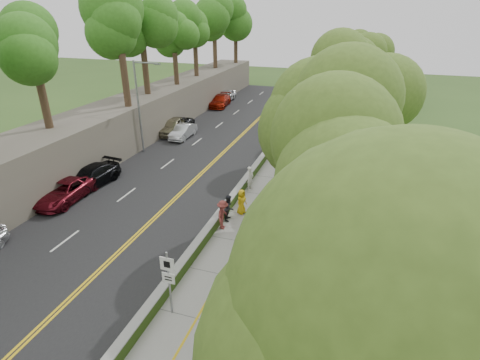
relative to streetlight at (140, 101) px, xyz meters
name	(u,v)px	position (x,y,z in m)	size (l,w,h in m)	color
ground	(181,267)	(10.46, -14.00, -4.64)	(140.00, 140.00, 0.00)	#33511E
road	(202,154)	(5.06, 1.00, -4.62)	(11.20, 66.00, 0.04)	black
sidewalk	(290,165)	(13.01, 1.00, -4.61)	(4.20, 66.00, 0.05)	gray
jersey_barrier	(263,159)	(10.71, 1.00, -4.34)	(0.42, 66.00, 0.60)	#73CC1D
rock_embankment	(121,125)	(-3.04, 1.00, -2.64)	(5.00, 66.00, 4.00)	#595147
chainlink_fence	(316,157)	(15.11, 1.00, -3.64)	(0.04, 66.00, 2.00)	slate
trees_embankment	(112,27)	(-2.54, 1.00, 5.86)	(6.40, 66.00, 13.00)	#37791E
trees_fenceside	(356,83)	(17.46, 1.00, 2.36)	(7.00, 66.00, 14.00)	#567827
streetlight	(140,101)	(0.00, 0.00, 0.00)	(2.52, 0.22, 8.00)	gray
signpost	(169,277)	(11.51, -17.02, -2.68)	(0.62, 0.09, 3.10)	gray
construction_barrel	(308,136)	(13.46, 7.62, -4.09)	(0.61, 0.61, 1.00)	#FE6A06
concrete_block	(271,260)	(14.76, -12.62, -4.19)	(1.19, 0.89, 0.79)	gray
car_2	(65,191)	(-0.14, -9.95, -3.92)	(2.27, 4.92, 1.37)	maroon
car_3	(91,177)	(0.06, -7.54, -3.88)	(2.02, 4.98, 1.44)	black
car_4	(173,126)	(-0.14, 5.65, -3.79)	(1.91, 4.74, 1.62)	gray
car_5	(183,131)	(1.46, 4.72, -3.94)	(1.40, 4.03, 1.33)	silver
car_6	(176,125)	(-0.14, 6.27, -3.90)	(2.32, 5.02, 1.40)	black
car_7	(220,101)	(0.25, 18.25, -3.86)	(2.07, 5.09, 1.48)	maroon
car_8	(226,96)	(-0.10, 21.35, -3.84)	(1.80, 4.47, 1.52)	silver
painter_0	(242,202)	(11.70, -7.95, -3.78)	(0.79, 0.52, 1.62)	gold
painter_1	(250,178)	(11.21, -4.43, -3.73)	(0.63, 0.41, 1.72)	silver
painter_2	(229,207)	(11.21, -8.91, -3.77)	(0.80, 0.62, 1.64)	black
painter_3	(223,215)	(11.21, -9.98, -3.69)	(1.16, 0.67, 1.79)	maroon
person_far	(327,118)	(14.66, 13.41, -3.70)	(1.04, 0.43, 1.77)	black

